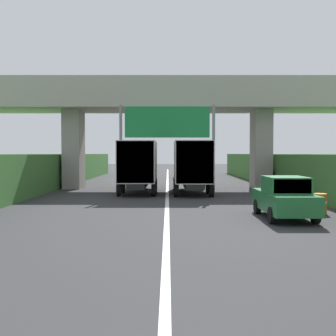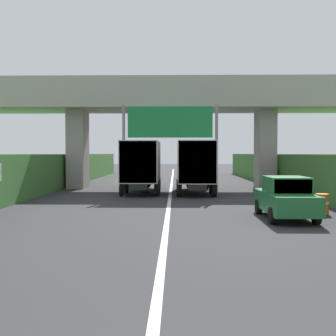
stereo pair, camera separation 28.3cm
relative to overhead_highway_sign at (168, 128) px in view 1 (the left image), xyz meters
name	(u,v)px [view 1 (the left image)]	position (x,y,z in m)	size (l,w,h in m)	color
lane_centre_stripe	(168,196)	(0.00, 0.27, -4.18)	(0.20, 85.81, 0.01)	white
overpass_bridge	(168,107)	(0.00, 5.99, 1.99)	(40.00, 4.80, 8.13)	#9E998E
overhead_highway_sign	(168,128)	(0.00, 0.00, 0.00)	(5.88, 0.18, 5.63)	slate
truck_silver	(193,164)	(1.62, 2.08, -2.25)	(2.44, 7.30, 3.44)	black
truck_red	(140,164)	(-1.89, 2.39, -2.25)	(2.44, 7.30, 3.44)	black
car_yellow	(184,170)	(1.64, 18.58, -3.32)	(1.86, 4.10, 1.72)	gold
car_green	(286,198)	(4.78, -8.59, -3.32)	(1.86, 4.10, 1.72)	#236B38
construction_barrel_2	(321,204)	(6.70, -7.34, -3.72)	(0.57, 0.57, 0.90)	orange
construction_barrel_3	(289,194)	(6.51, -3.24, -3.72)	(0.57, 0.57, 0.90)	orange
construction_barrel_4	(270,188)	(6.48, 0.86, -3.72)	(0.57, 0.57, 0.90)	orange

